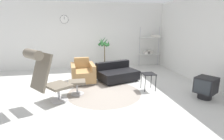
% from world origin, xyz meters
% --- Properties ---
extents(ground_plane, '(12.00, 12.00, 0.00)m').
position_xyz_m(ground_plane, '(0.00, 0.00, 0.00)').
color(ground_plane, silver).
extents(wall_back, '(12.00, 0.09, 2.80)m').
position_xyz_m(wall_back, '(-0.00, 2.87, 1.40)').
color(wall_back, silver).
rests_on(wall_back, ground_plane).
extents(wall_right, '(0.06, 12.00, 2.80)m').
position_xyz_m(wall_right, '(3.30, 0.00, 1.40)').
color(wall_right, silver).
rests_on(wall_right, ground_plane).
extents(round_rug, '(2.05, 2.05, 0.01)m').
position_xyz_m(round_rug, '(0.10, -0.36, 0.00)').
color(round_rug, gray).
rests_on(round_rug, ground_plane).
extents(lounge_chair, '(1.06, 1.00, 1.34)m').
position_xyz_m(lounge_chair, '(-1.34, -0.82, 0.80)').
color(lounge_chair, '#BCBCC1').
rests_on(lounge_chair, ground_plane).
extents(ottoman, '(0.45, 0.38, 0.38)m').
position_xyz_m(ottoman, '(-0.64, -0.28, 0.28)').
color(ottoman, '#BCBCC1').
rests_on(ottoman, ground_plane).
extents(armchair_red, '(0.80, 0.95, 0.77)m').
position_xyz_m(armchair_red, '(-0.44, 0.76, 0.29)').
color(armchair_red, silver).
rests_on(armchair_red, ground_plane).
extents(couch_low, '(1.48, 1.24, 0.60)m').
position_xyz_m(couch_low, '(0.71, 0.75, 0.22)').
color(couch_low, black).
rests_on(couch_low, ground_plane).
extents(side_table, '(0.36, 0.36, 0.49)m').
position_xyz_m(side_table, '(1.40, -0.34, 0.42)').
color(side_table, black).
rests_on(side_table, ground_plane).
extents(crt_television, '(0.63, 0.63, 0.57)m').
position_xyz_m(crt_television, '(2.60, -1.22, 0.31)').
color(crt_television, black).
rests_on(crt_television, ground_plane).
extents(potted_plant, '(0.56, 0.61, 1.39)m').
position_xyz_m(potted_plant, '(0.52, 2.35, 0.69)').
color(potted_plant, '#333338').
rests_on(potted_plant, ground_plane).
extents(shelf_unit, '(0.98, 0.28, 1.76)m').
position_xyz_m(shelf_unit, '(2.68, 2.57, 0.90)').
color(shelf_unit, '#BCBCC1').
rests_on(shelf_unit, ground_plane).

